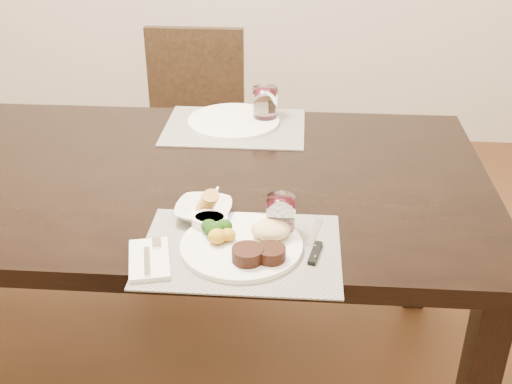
# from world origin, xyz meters

# --- Properties ---
(ground_plane) EXTENTS (4.50, 4.50, 0.00)m
(ground_plane) POSITION_xyz_m (0.00, 0.00, 0.00)
(ground_plane) COLOR #3F2814
(ground_plane) RESTS_ON ground
(dining_table) EXTENTS (2.00, 1.00, 0.75)m
(dining_table) POSITION_xyz_m (0.00, 0.00, 0.67)
(dining_table) COLOR black
(dining_table) RESTS_ON ground
(chair_far) EXTENTS (0.42, 0.42, 0.90)m
(chair_far) POSITION_xyz_m (0.00, 0.93, 0.50)
(chair_far) COLOR black
(chair_far) RESTS_ON ground
(placemat_near) EXTENTS (0.46, 0.34, 0.00)m
(placemat_near) POSITION_xyz_m (0.33, -0.39, 0.75)
(placemat_near) COLOR gray
(placemat_near) RESTS_ON dining_table
(placemat_far) EXTENTS (0.46, 0.34, 0.00)m
(placemat_far) POSITION_xyz_m (0.24, 0.34, 0.75)
(placemat_far) COLOR gray
(placemat_far) RESTS_ON dining_table
(dinner_plate) EXTENTS (0.28, 0.28, 0.05)m
(dinner_plate) POSITION_xyz_m (0.35, -0.38, 0.77)
(dinner_plate) COLOR white
(dinner_plate) RESTS_ON placemat_near
(napkin_fork) EXTENTS (0.12, 0.18, 0.02)m
(napkin_fork) POSITION_xyz_m (0.13, -0.45, 0.76)
(napkin_fork) COLOR white
(napkin_fork) RESTS_ON placemat_near
(steak_knife) EXTENTS (0.04, 0.21, 0.01)m
(steak_knife) POSITION_xyz_m (0.51, -0.37, 0.76)
(steak_knife) COLOR silver
(steak_knife) RESTS_ON placemat_near
(cracker_bowl) EXTENTS (0.15, 0.15, 0.06)m
(cracker_bowl) POSITION_xyz_m (0.23, -0.25, 0.77)
(cracker_bowl) COLOR white
(cracker_bowl) RESTS_ON placemat_near
(sauce_ramekin) EXTENTS (0.09, 0.13, 0.07)m
(sauce_ramekin) POSITION_xyz_m (0.25, -0.30, 0.77)
(sauce_ramekin) COLOR white
(sauce_ramekin) RESTS_ON placemat_near
(wine_glass_near) EXTENTS (0.07, 0.07, 0.10)m
(wine_glass_near) POSITION_xyz_m (0.42, -0.30, 0.80)
(wine_glass_near) COLOR silver
(wine_glass_near) RESTS_ON placemat_near
(far_plate) EXTENTS (0.31, 0.31, 0.01)m
(far_plate) POSITION_xyz_m (0.24, 0.37, 0.76)
(far_plate) COLOR white
(far_plate) RESTS_ON placemat_far
(wine_glass_far) EXTENTS (0.08, 0.08, 0.11)m
(wine_glass_far) POSITION_xyz_m (0.34, 0.40, 0.80)
(wine_glass_far) COLOR silver
(wine_glass_far) RESTS_ON placemat_far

